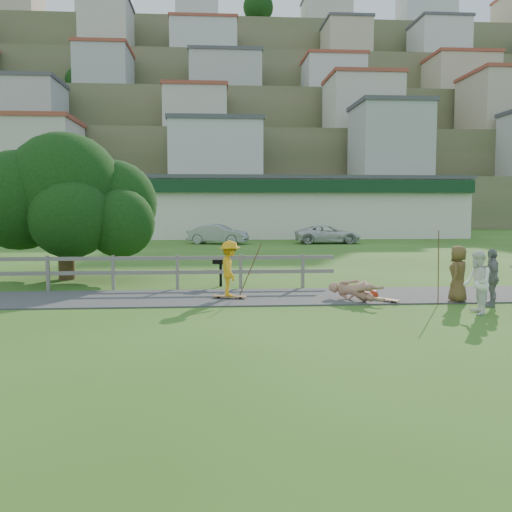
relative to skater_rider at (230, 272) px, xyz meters
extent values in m
plane|color=#335618|center=(0.41, -1.19, -0.79)|extent=(260.00, 260.00, 0.00)
cube|color=#333335|center=(0.41, 0.31, -0.77)|extent=(34.00, 3.00, 0.04)
cube|color=#666059|center=(-5.59, 2.11, -0.24)|extent=(0.10, 0.10, 1.10)
cube|color=#666059|center=(-3.59, 2.11, -0.24)|extent=(0.10, 0.10, 1.10)
cube|color=#666059|center=(-1.59, 2.11, -0.24)|extent=(0.10, 0.10, 1.10)
cube|color=#666059|center=(0.41, 2.11, -0.24)|extent=(0.10, 0.10, 1.10)
cube|color=#666059|center=(2.41, 2.11, -0.24)|extent=(0.10, 0.10, 1.10)
cube|color=#666059|center=(-4.09, 2.11, 0.21)|extent=(15.00, 0.08, 0.12)
cube|color=#666059|center=(-4.09, 2.11, -0.24)|extent=(15.00, 0.08, 0.12)
cube|color=silver|center=(4.41, 33.81, 1.61)|extent=(32.00, 10.00, 4.80)
cube|color=#13361C|center=(4.41, 28.61, 3.41)|extent=(32.00, 0.60, 1.00)
cube|color=#4A494E|center=(4.41, 33.81, 4.16)|extent=(32.50, 10.50, 0.30)
cube|color=#505A35|center=(0.41, 53.81, 2.21)|extent=(220.00, 14.00, 6.00)
cube|color=beige|center=(0.41, 53.81, 8.71)|extent=(10.00, 9.00, 7.00)
cube|color=#4A494E|center=(0.41, 53.81, 12.46)|extent=(10.40, 9.40, 0.50)
cube|color=#505A35|center=(0.41, 66.81, 5.71)|extent=(220.00, 14.00, 13.00)
cube|color=beige|center=(0.41, 66.81, 15.71)|extent=(10.00, 9.00, 7.00)
cube|color=#4A494E|center=(0.41, 66.81, 19.46)|extent=(10.40, 9.40, 0.50)
cube|color=#505A35|center=(0.41, 79.81, 9.71)|extent=(220.00, 14.00, 21.00)
cube|color=beige|center=(0.41, 79.81, 23.71)|extent=(10.00, 9.00, 7.00)
cube|color=#4A494E|center=(0.41, 79.81, 27.46)|extent=(10.40, 9.40, 0.50)
cube|color=#505A35|center=(0.41, 92.81, 14.21)|extent=(220.00, 14.00, 30.00)
cube|color=beige|center=(0.41, 92.81, 32.71)|extent=(10.00, 9.00, 7.00)
cube|color=#4A494E|center=(0.41, 92.81, 36.46)|extent=(10.40, 9.40, 0.50)
cube|color=#505A35|center=(0.41, 106.81, 19.21)|extent=(220.00, 14.00, 40.00)
cube|color=beige|center=(0.41, 106.81, 42.71)|extent=(10.00, 9.00, 7.00)
imported|color=#EEA216|center=(0.00, 0.00, 0.00)|extent=(0.66, 1.06, 1.57)
imported|color=#AF7860|center=(3.44, -0.69, -0.47)|extent=(1.66, 1.39, 0.64)
imported|color=white|center=(5.94, -2.61, 0.00)|extent=(0.73, 0.86, 1.56)
imported|color=gray|center=(6.84, -1.57, -0.02)|extent=(0.57, 0.95, 1.52)
imported|color=brown|center=(6.20, -0.95, 0.00)|extent=(0.84, 0.91, 1.56)
imported|color=gray|center=(-0.13, 23.92, -0.09)|extent=(4.46, 2.68, 1.39)
imported|color=silver|center=(7.66, 23.85, -0.15)|extent=(4.65, 2.21, 1.28)
sphere|color=#9F240D|center=(4.04, -0.34, -0.65)|extent=(0.27, 0.27, 0.27)
cylinder|color=#523721|center=(0.60, 0.40, 0.06)|extent=(0.03, 0.03, 1.70)
cylinder|color=#523721|center=(5.52, -1.24, 0.21)|extent=(0.03, 0.03, 1.99)
camera|label=1|loc=(-0.47, -15.91, 1.85)|focal=40.00mm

